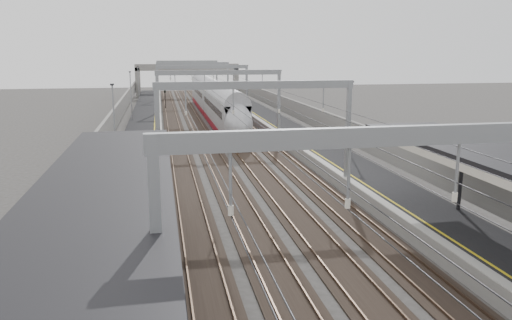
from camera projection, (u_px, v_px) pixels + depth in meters
name	position (u px, v px, depth m)	size (l,w,h in m)	color
platform_left	(143.00, 136.00, 53.82)	(4.00, 120.00, 1.00)	black
platform_right	(287.00, 132.00, 56.78)	(4.00, 120.00, 1.00)	black
tracks	(217.00, 138.00, 55.40)	(11.40, 140.00, 0.20)	black
overhead_line	(210.00, 79.00, 60.45)	(13.00, 140.00, 6.60)	gray
canopy_left	(87.00, 228.00, 12.53)	(4.40, 30.00, 4.24)	black
overbridge	(187.00, 71.00, 107.05)	(22.00, 2.20, 6.90)	slate
wall_left	(112.00, 127.00, 53.00)	(0.30, 120.00, 3.20)	slate
wall_right	(314.00, 121.00, 57.14)	(0.30, 120.00, 3.20)	slate
train	(215.00, 105.00, 70.09)	(2.78, 50.72, 4.40)	maroon
signal_green	(165.00, 95.00, 83.25)	(0.32, 0.32, 3.48)	black
signal_red_near	(217.00, 95.00, 82.07)	(0.32, 0.32, 3.48)	black
signal_red_far	(235.00, 98.00, 77.39)	(0.32, 0.32, 3.48)	black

